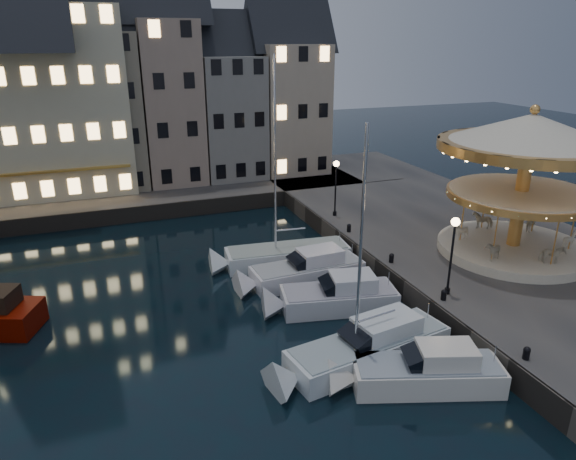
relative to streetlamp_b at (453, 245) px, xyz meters
name	(u,v)px	position (x,y,z in m)	size (l,w,h in m)	color
ground	(329,353)	(-7.20, -1.00, -4.02)	(160.00, 160.00, 0.00)	black
quay_east	(485,252)	(6.80, 5.00, -3.37)	(16.00, 56.00, 1.30)	#474442
quay_north	(114,196)	(-15.20, 27.00, -3.37)	(44.00, 12.00, 1.30)	#474442
quaywall_e	(377,270)	(-1.20, 5.00, -3.37)	(0.15, 44.00, 1.30)	#47423A
quaywall_n	(144,214)	(-13.20, 21.00, -3.37)	(48.00, 0.15, 1.30)	#47423A
streetlamp_b	(453,245)	(0.00, 0.00, 0.00)	(0.44, 0.44, 4.17)	black
streetlamp_c	(336,180)	(0.00, 13.50, 0.00)	(0.44, 0.44, 4.17)	black
streetlamp_d	(524,188)	(11.30, 7.00, 0.00)	(0.44, 0.44, 4.17)	black
bollard_a	(527,352)	(-0.60, -6.00, -2.41)	(0.30, 0.30, 0.57)	black
bollard_b	(444,294)	(-0.60, -0.50, -2.41)	(0.30, 0.30, 0.57)	black
bollard_c	(391,257)	(-0.60, 4.50, -2.41)	(0.30, 0.30, 0.57)	black
bollard_d	(349,228)	(-0.60, 10.00, -2.41)	(0.30, 0.30, 0.57)	black
townhouse_nb	(26,109)	(-21.25, 29.00, 4.26)	(6.16, 8.00, 13.80)	tan
townhouse_nc	(102,100)	(-15.20, 29.00, 4.76)	(6.82, 8.00, 14.80)	slate
townhouse_nd	(168,92)	(-9.45, 29.00, 5.26)	(5.50, 8.00, 15.80)	gray
townhouse_ne	(228,106)	(-4.00, 29.00, 3.76)	(6.16, 8.00, 12.80)	slate
townhouse_nf	(287,98)	(2.05, 29.00, 4.26)	(6.82, 8.00, 13.80)	tan
hotel_corner	(23,90)	(-21.20, 29.00, 5.76)	(17.60, 9.00, 16.80)	beige
motorboat_b	(417,374)	(-4.82, -4.52, -3.38)	(7.17, 4.10, 2.15)	silver
motorboat_c	(362,350)	(-6.14, -2.20, -3.34)	(8.89, 3.56, 11.75)	silver
motorboat_d	(331,298)	(-5.31, 2.78, -3.38)	(7.27, 3.63, 2.15)	#BBBBC3
motorboat_e	(301,273)	(-5.61, 6.33, -3.38)	(7.82, 2.54, 2.15)	silver
motorboat_f	(279,257)	(-5.96, 9.30, -3.49)	(9.03, 3.17, 11.93)	silver
carousel	(527,158)	(7.19, 3.14, 3.20)	(10.28, 10.28, 8.99)	beige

